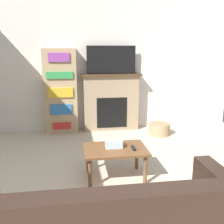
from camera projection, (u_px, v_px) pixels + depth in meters
wall_back at (97, 65)px, 5.39m from camera, size 5.80×0.06×2.70m
fireplace at (111, 102)px, 5.47m from camera, size 1.23×0.28×1.18m
tv at (111, 60)px, 5.25m from camera, size 0.98×0.03×0.56m
coffee_table at (115, 153)px, 3.43m from camera, size 0.82×0.57×0.42m
tissue_box at (114, 144)px, 3.43m from camera, size 0.22×0.12×0.10m
remote_control at (133, 148)px, 3.39m from camera, size 0.04×0.15×0.02m
bookshelf at (61, 91)px, 5.24m from camera, size 0.65×0.29×1.69m
storage_basket at (159, 129)px, 5.25m from camera, size 0.43×0.43×0.23m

